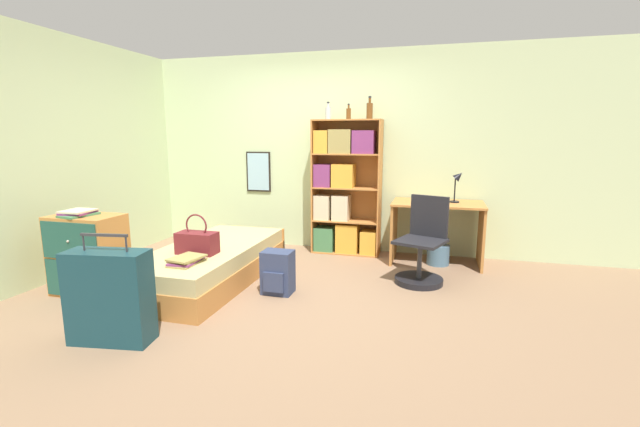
# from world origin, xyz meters

# --- Properties ---
(ground_plane) EXTENTS (14.00, 14.00, 0.00)m
(ground_plane) POSITION_xyz_m (0.00, 0.00, 0.00)
(ground_plane) COLOR #84664C
(wall_back) EXTENTS (10.00, 0.09, 2.60)m
(wall_back) POSITION_xyz_m (-0.00, 1.71, 1.30)
(wall_back) COLOR beige
(wall_back) RESTS_ON ground_plane
(wall_left) EXTENTS (0.06, 10.00, 2.60)m
(wall_left) POSITION_xyz_m (-2.39, 0.00, 1.30)
(wall_left) COLOR beige
(wall_left) RESTS_ON ground_plane
(bed) EXTENTS (0.92, 2.04, 0.38)m
(bed) POSITION_xyz_m (-0.75, 0.02, 0.19)
(bed) COLOR #B77538
(bed) RESTS_ON ground_plane
(handbag) EXTENTS (0.39, 0.20, 0.39)m
(handbag) POSITION_xyz_m (-0.71, -0.29, 0.50)
(handbag) COLOR maroon
(handbag) RESTS_ON bed
(book_stack_on_bed) EXTENTS (0.28, 0.35, 0.06)m
(book_stack_on_bed) POSITION_xyz_m (-0.63, -0.61, 0.41)
(book_stack_on_bed) COLOR #99894C
(book_stack_on_bed) RESTS_ON bed
(suitcase) EXTENTS (0.63, 0.33, 0.83)m
(suitcase) POSITION_xyz_m (-0.76, -1.42, 0.35)
(suitcase) COLOR #143842
(suitcase) RESTS_ON ground_plane
(dresser) EXTENTS (0.66, 0.44, 0.77)m
(dresser) POSITION_xyz_m (-1.71, -0.62, 0.39)
(dresser) COLOR #B77538
(dresser) RESTS_ON ground_plane
(magazine_pile_on_dresser) EXTENTS (0.29, 0.34, 0.06)m
(magazine_pile_on_dresser) POSITION_xyz_m (-1.75, -0.65, 0.80)
(magazine_pile_on_dresser) COLOR #427A4C
(magazine_pile_on_dresser) RESTS_ON dresser
(bookcase) EXTENTS (0.88, 0.33, 1.73)m
(bookcase) POSITION_xyz_m (0.35, 1.49, 0.81)
(bookcase) COLOR #B77538
(bookcase) RESTS_ON ground_plane
(bottle_green) EXTENTS (0.07, 0.07, 0.22)m
(bottle_green) POSITION_xyz_m (0.14, 1.52, 1.81)
(bottle_green) COLOR #B7BCC1
(bottle_green) RESTS_ON bookcase
(bottle_brown) EXTENTS (0.06, 0.06, 0.20)m
(bottle_brown) POSITION_xyz_m (0.41, 1.54, 1.80)
(bottle_brown) COLOR brown
(bottle_brown) RESTS_ON bookcase
(bottle_clear) EXTENTS (0.08, 0.08, 0.28)m
(bottle_clear) POSITION_xyz_m (0.68, 1.53, 1.83)
(bottle_clear) COLOR brown
(bottle_clear) RESTS_ON bookcase
(desk) EXTENTS (1.06, 0.66, 0.74)m
(desk) POSITION_xyz_m (1.55, 1.33, 0.51)
(desk) COLOR #B77538
(desk) RESTS_ON ground_plane
(desk_lamp) EXTENTS (0.17, 0.12, 0.39)m
(desk_lamp) POSITION_xyz_m (1.76, 1.38, 1.00)
(desk_lamp) COLOR black
(desk_lamp) RESTS_ON desk
(desk_chair) EXTENTS (0.58, 0.58, 0.90)m
(desk_chair) POSITION_xyz_m (1.41, 0.56, 0.28)
(desk_chair) COLOR black
(desk_chair) RESTS_ON ground_plane
(backpack) EXTENTS (0.29, 0.25, 0.42)m
(backpack) POSITION_xyz_m (0.07, -0.14, 0.21)
(backpack) COLOR #2D3856
(backpack) RESTS_ON ground_plane
(waste_bin) EXTENTS (0.26, 0.26, 0.24)m
(waste_bin) POSITION_xyz_m (1.58, 1.26, 0.12)
(waste_bin) COLOR slate
(waste_bin) RESTS_ON ground_plane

